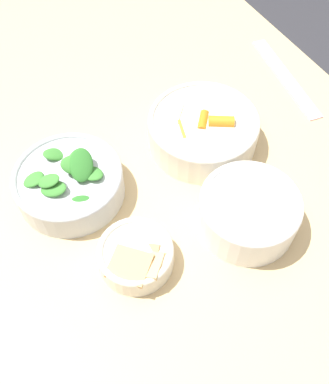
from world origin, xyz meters
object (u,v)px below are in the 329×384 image
at_px(bowl_carrots, 202,130).
at_px(bowl_cookies, 136,256).
at_px(ruler, 285,77).
at_px(bowl_greens, 70,183).
at_px(bowl_beans_hotdog, 248,213).

height_order(bowl_carrots, bowl_cookies, bowl_carrots).
distance_m(bowl_carrots, ruler, 0.26).
relative_size(bowl_greens, bowl_cookies, 1.61).
xyz_separation_m(bowl_greens, bowl_beans_hotdog, (0.19, 0.22, 0.00)).
distance_m(bowl_greens, bowl_beans_hotdog, 0.29).
relative_size(bowl_carrots, bowl_beans_hotdog, 1.25).
bearing_deg(ruler, bowl_carrots, -73.92).
xyz_separation_m(bowl_carrots, bowl_greens, (-0.00, -0.25, -0.00)).
bearing_deg(bowl_carrots, bowl_greens, -90.86).
bearing_deg(bowl_carrots, bowl_cookies, -52.40).
height_order(bowl_beans_hotdog, bowl_cookies, bowl_beans_hotdog).
relative_size(bowl_greens, bowl_beans_hotdog, 1.18).
xyz_separation_m(bowl_greens, bowl_cookies, (0.17, 0.04, -0.01)).
bearing_deg(bowl_cookies, ruler, 117.03).
distance_m(bowl_greens, ruler, 0.50).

